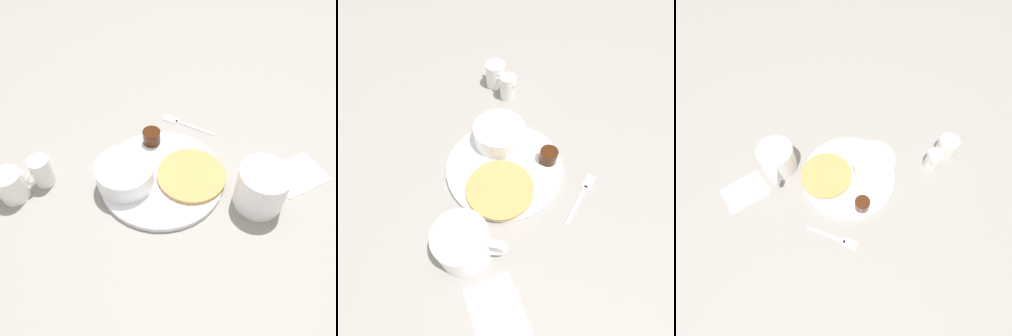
# 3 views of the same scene
# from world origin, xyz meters

# --- Properties ---
(ground_plane) EXTENTS (4.00, 4.00, 0.00)m
(ground_plane) POSITION_xyz_m (0.00, 0.00, 0.00)
(ground_plane) COLOR gray
(plate) EXTENTS (0.25, 0.25, 0.01)m
(plate) POSITION_xyz_m (0.00, 0.00, 0.01)
(plate) COLOR white
(plate) RESTS_ON ground_plane
(pancake_stack) EXTENTS (0.14, 0.14, 0.01)m
(pancake_stack) POSITION_xyz_m (-0.04, 0.04, 0.02)
(pancake_stack) COLOR #B78447
(pancake_stack) RESTS_ON plate
(bowl) EXTENTS (0.11, 0.11, 0.05)m
(bowl) POSITION_xyz_m (0.06, -0.03, 0.04)
(bowl) COLOR white
(bowl) RESTS_ON plate
(syrup_cup) EXTENTS (0.04, 0.04, 0.03)m
(syrup_cup) POSITION_xyz_m (-0.04, -0.09, 0.03)
(syrup_cup) COLOR #38190A
(syrup_cup) RESTS_ON plate
(butter_ramekin) EXTENTS (0.05, 0.05, 0.04)m
(butter_ramekin) POSITION_xyz_m (0.08, -0.05, 0.03)
(butter_ramekin) COLOR white
(butter_ramekin) RESTS_ON plate
(coffee_mug) EXTENTS (0.11, 0.11, 0.09)m
(coffee_mug) POSITION_xyz_m (-0.11, 0.16, 0.04)
(coffee_mug) COLOR white
(coffee_mug) RESTS_ON ground_plane
(creamer_pitcher_near) EXTENTS (0.06, 0.04, 0.07)m
(creamer_pitcher_near) POSITION_xyz_m (0.19, -0.15, 0.03)
(creamer_pitcher_near) COLOR white
(creamer_pitcher_near) RESTS_ON ground_plane
(creamer_pitcher_far) EXTENTS (0.08, 0.05, 0.07)m
(creamer_pitcher_far) POSITION_xyz_m (0.25, -0.15, 0.03)
(creamer_pitcher_far) COLOR white
(creamer_pitcher_far) RESTS_ON ground_plane
(fork) EXTENTS (0.06, 0.13, 0.00)m
(fork) POSITION_xyz_m (-0.15, -0.10, 0.00)
(fork) COLOR silver
(fork) RESTS_ON ground_plane
(napkin) EXTENTS (0.13, 0.11, 0.00)m
(napkin) POSITION_xyz_m (-0.22, 0.18, 0.00)
(napkin) COLOR white
(napkin) RESTS_ON ground_plane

